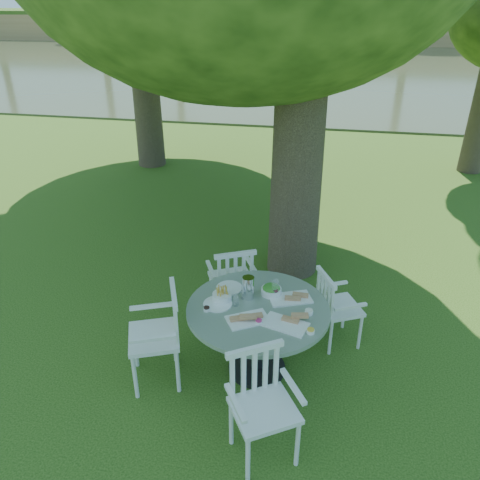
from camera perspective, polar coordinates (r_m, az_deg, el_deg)
name	(u,v)px	position (r m, az deg, el deg)	size (l,w,h in m)	color
ground	(237,312)	(5.55, -0.42, -8.77)	(140.00, 140.00, 0.00)	#1D3D0C
table	(258,321)	(4.43, 2.19, -9.80)	(1.32, 1.32, 0.74)	black
chair_ne	(333,303)	(4.92, 11.23, -7.58)	(0.54, 0.55, 0.83)	white
chair_nw	(233,278)	(5.16, -0.84, -4.66)	(0.60, 0.59, 0.90)	white
chair_sw	(164,329)	(4.42, -9.31, -10.70)	(0.61, 0.63, 0.97)	white
chair_se	(260,395)	(3.80, 2.41, -18.37)	(0.63, 0.62, 0.93)	white
tableware	(254,298)	(4.39, 1.72, -7.10)	(1.04, 0.79, 0.22)	white
river	(323,68)	(27.60, 10.10, 19.94)	(100.00, 28.00, 0.12)	#333C23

